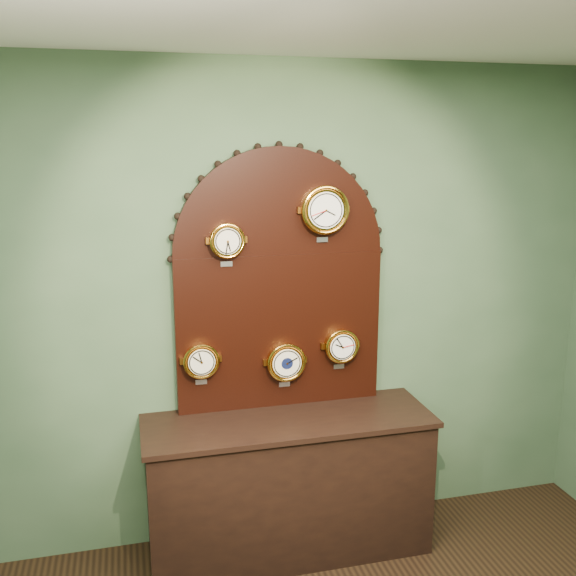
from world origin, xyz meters
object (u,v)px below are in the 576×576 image
object	(u,v)px
hygrometer	(201,361)
shop_counter	(289,487)
barometer	(286,362)
display_board	(279,272)
roman_clock	(227,241)
arabic_clock	(324,210)
tide_clock	(341,346)

from	to	relation	value
hygrometer	shop_counter	bearing A→B (deg)	-18.28
barometer	shop_counter	bearing A→B (deg)	-97.54
shop_counter	display_board	bearing A→B (deg)	90.00
shop_counter	roman_clock	size ratio (longest dim) A/B	6.50
roman_clock	hygrometer	size ratio (longest dim) A/B	0.97
roman_clock	arabic_clock	xyz separation A→B (m)	(0.55, -0.00, 0.15)
shop_counter	roman_clock	world-z (taller)	roman_clock
arabic_clock	barometer	size ratio (longest dim) A/B	1.15
shop_counter	hygrometer	xyz separation A→B (m)	(-0.47, 0.15, 0.76)
arabic_clock	roman_clock	bearing A→B (deg)	179.79
roman_clock	shop_counter	bearing A→B (deg)	-26.68
hygrometer	tide_clock	distance (m)	0.82
arabic_clock	barometer	distance (m)	0.90
hygrometer	tide_clock	world-z (taller)	tide_clock
arabic_clock	hygrometer	world-z (taller)	arabic_clock
roman_clock	hygrometer	xyz separation A→B (m)	(-0.16, -0.00, -0.67)
display_board	arabic_clock	xyz separation A→B (m)	(0.24, -0.07, 0.36)
arabic_clock	display_board	bearing A→B (deg)	164.35
hygrometer	arabic_clock	bearing A→B (deg)	-0.14
shop_counter	display_board	xyz separation A→B (m)	(0.00, 0.22, 1.23)
display_board	arabic_clock	bearing A→B (deg)	-15.65
barometer	hygrometer	bearing A→B (deg)	179.91
display_board	roman_clock	world-z (taller)	display_board
display_board	roman_clock	size ratio (longest dim) A/B	6.22
barometer	roman_clock	bearing A→B (deg)	179.82
shop_counter	barometer	distance (m)	0.73
shop_counter	tide_clock	distance (m)	0.87
display_board	barometer	world-z (taller)	display_board
display_board	hygrometer	xyz separation A→B (m)	(-0.47, -0.07, -0.47)
barometer	tide_clock	xyz separation A→B (m)	(0.33, 0.00, 0.07)
roman_clock	tide_clock	bearing A→B (deg)	-0.02
roman_clock	tide_clock	world-z (taller)	roman_clock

